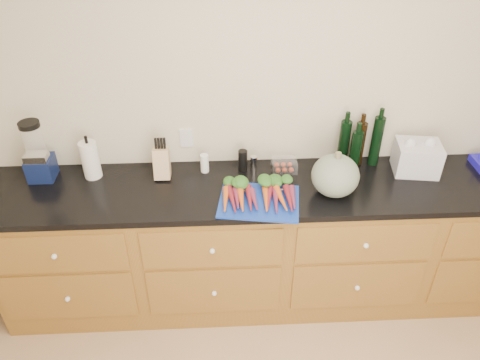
{
  "coord_description": "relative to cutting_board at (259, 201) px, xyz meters",
  "views": [
    {
      "loc": [
        -0.39,
        -1.0,
        2.6
      ],
      "look_at": [
        -0.28,
        1.2,
        1.06
      ],
      "focal_mm": 35.0,
      "sensor_mm": 36.0,
      "label": 1
    }
  ],
  "objects": [
    {
      "name": "canister_chrome",
      "position": [
        -0.01,
        0.34,
        0.04
      ],
      "size": [
        0.04,
        0.04,
        0.1
      ],
      "primitive_type": "cylinder",
      "color": "silver",
      "rests_on": "countertop"
    },
    {
      "name": "cabinets",
      "position": [
        0.17,
        0.16,
        -0.5
      ],
      "size": [
        3.6,
        0.64,
        0.9
      ],
      "color": "brown",
      "rests_on": "ground"
    },
    {
      "name": "blender_appliance",
      "position": [
        -1.32,
        0.32,
        0.16
      ],
      "size": [
        0.15,
        0.15,
        0.39
      ],
      "color": "#0E1944",
      "rests_on": "countertop"
    },
    {
      "name": "squash",
      "position": [
        0.45,
        0.07,
        0.12
      ],
      "size": [
        0.28,
        0.28,
        0.25
      ],
      "primitive_type": "ellipsoid",
      "color": "slate",
      "rests_on": "countertop"
    },
    {
      "name": "grinder_salt",
      "position": [
        -0.32,
        0.34,
        0.05
      ],
      "size": [
        0.05,
        0.05,
        0.12
      ],
      "primitive_type": "cylinder",
      "color": "white",
      "rests_on": "countertop"
    },
    {
      "name": "wall_back",
      "position": [
        0.17,
        0.48,
        0.35
      ],
      "size": [
        4.1,
        0.05,
        2.6
      ],
      "primitive_type": "cube",
      "color": "beige",
      "rests_on": "ground"
    },
    {
      "name": "cutting_board",
      "position": [
        0.0,
        0.0,
        0.0
      ],
      "size": [
        0.51,
        0.41,
        0.01
      ],
      "primitive_type": "cube",
      "rotation": [
        0.0,
        0.0,
        -0.15
      ],
      "color": "#1436A7",
      "rests_on": "countertop"
    },
    {
      "name": "carrots",
      "position": [
        -0.0,
        0.04,
        0.03
      ],
      "size": [
        0.43,
        0.32,
        0.06
      ],
      "color": "orange",
      "rests_on": "cutting_board"
    },
    {
      "name": "bottles",
      "position": [
        0.66,
        0.37,
        0.15
      ],
      "size": [
        0.28,
        0.14,
        0.33
      ],
      "color": "black",
      "rests_on": "countertop"
    },
    {
      "name": "grinder_pepper",
      "position": [
        -0.08,
        0.34,
        0.07
      ],
      "size": [
        0.06,
        0.06,
        0.14
      ],
      "primitive_type": "cylinder",
      "color": "black",
      "rests_on": "countertop"
    },
    {
      "name": "grocery_bag",
      "position": [
        1.01,
        0.28,
        0.09
      ],
      "size": [
        0.29,
        0.25,
        0.2
      ],
      "primitive_type": null,
      "rotation": [
        0.0,
        0.0,
        -0.14
      ],
      "color": "white",
      "rests_on": "countertop"
    },
    {
      "name": "paper_towel",
      "position": [
        -1.01,
        0.32,
        0.11
      ],
      "size": [
        0.11,
        0.11,
        0.24
      ],
      "primitive_type": "cylinder",
      "color": "white",
      "rests_on": "countertop"
    },
    {
      "name": "countertop",
      "position": [
        0.17,
        0.16,
        -0.03
      ],
      "size": [
        3.64,
        0.62,
        0.04
      ],
      "primitive_type": "cube",
      "color": "black",
      "rests_on": "cabinets"
    },
    {
      "name": "knife_block",
      "position": [
        -0.58,
        0.3,
        0.09
      ],
      "size": [
        0.1,
        0.1,
        0.19
      ],
      "primitive_type": "cube",
      "color": "tan",
      "rests_on": "countertop"
    },
    {
      "name": "tomato_box",
      "position": [
        0.19,
        0.33,
        0.03
      ],
      "size": [
        0.16,
        0.13,
        0.07
      ],
      "primitive_type": "cube",
      "color": "white",
      "rests_on": "countertop"
    }
  ]
}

